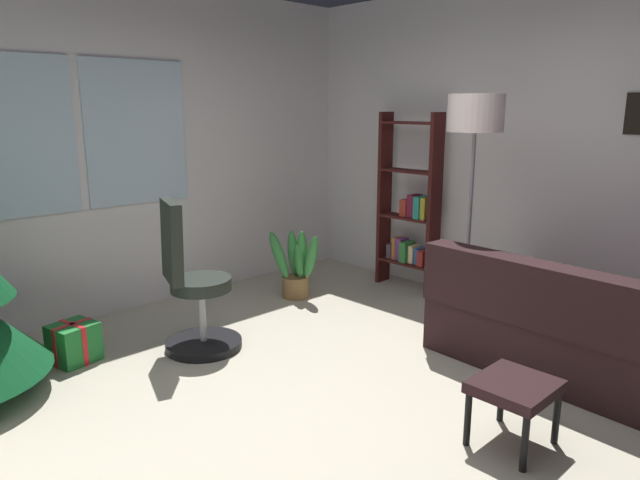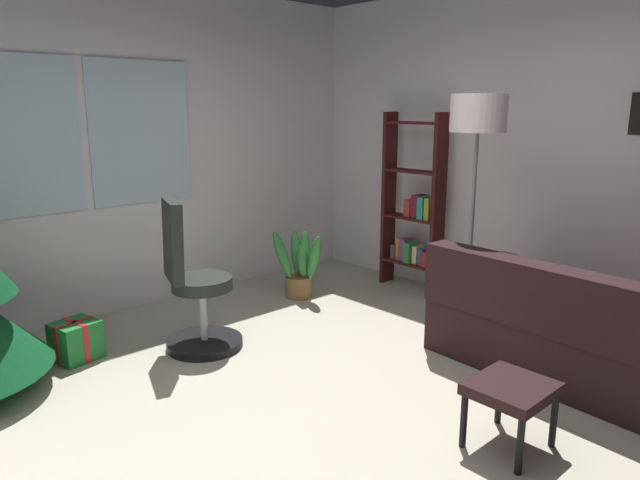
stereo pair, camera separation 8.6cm
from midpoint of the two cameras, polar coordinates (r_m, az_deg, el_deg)
The scene contains 10 objects.
ground_plane at distance 3.55m, azimuth 2.39°, elevation -17.37°, with size 4.85×5.10×0.10m, color #B2AB96.
wall_back_with_windows at distance 5.23m, azimuth -18.39°, elevation 8.56°, with size 4.85×0.12×2.78m.
wall_right_with_frames at distance 5.14m, azimuth 22.70°, elevation 8.08°, with size 0.12×5.10×2.78m.
couch at distance 4.33m, azimuth 26.42°, elevation -8.28°, with size 1.70×1.88×0.80m.
footstool at distance 3.24m, azimuth 19.10°, elevation -14.12°, with size 0.41×0.38×0.36m.
gift_box_green at distance 4.45m, azimuth -22.47°, elevation -9.18°, with size 0.33×0.32×0.28m.
office_chair at distance 4.28m, azimuth -11.80°, elevation -4.99°, with size 0.57×0.56×1.12m.
bookshelf at distance 5.62m, azimuth 9.70°, elevation 2.75°, with size 0.18×0.64×1.70m.
floor_lamp at distance 4.60m, azimuth 15.86°, elevation 10.77°, with size 0.42×0.42×1.84m.
potted_plant at distance 5.36m, azimuth -1.59°, elevation -2.70°, with size 0.40×0.49×0.66m.
Camera 2 is at (-2.15, -2.18, 1.74)m, focal length 32.37 mm.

